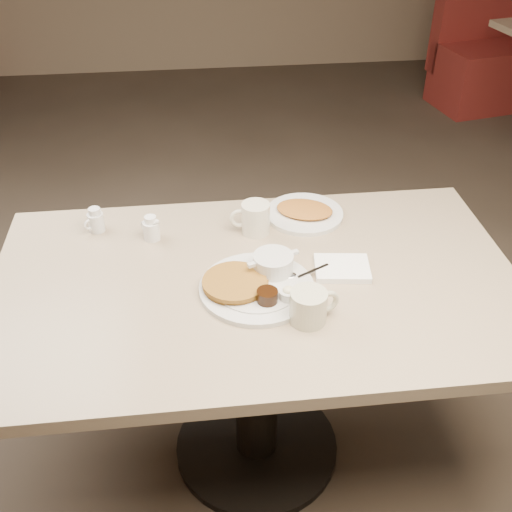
{
  "coord_description": "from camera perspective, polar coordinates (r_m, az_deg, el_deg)",
  "views": [
    {
      "loc": [
        -0.16,
        -1.39,
        1.84
      ],
      "look_at": [
        0.0,
        0.02,
        0.82
      ],
      "focal_mm": 43.99,
      "sensor_mm": 36.0,
      "label": 1
    }
  ],
  "objects": [
    {
      "name": "creamer_left",
      "position": [
        2.03,
        -14.37,
        3.14
      ],
      "size": [
        0.07,
        0.07,
        0.08
      ],
      "color": "silver",
      "rests_on": "diner_table"
    },
    {
      "name": "coffee_mug_far",
      "position": [
        1.95,
        -0.13,
        3.45
      ],
      "size": [
        0.13,
        0.1,
        0.1
      ],
      "color": "silver",
      "rests_on": "diner_table"
    },
    {
      "name": "diner_table",
      "position": [
        1.88,
        0.07,
        -6.3
      ],
      "size": [
        1.5,
        0.9,
        0.75
      ],
      "color": "tan",
      "rests_on": "ground"
    },
    {
      "name": "coffee_mug_near",
      "position": [
        1.62,
        4.9,
        -4.55
      ],
      "size": [
        0.15,
        0.12,
        0.09
      ],
      "color": "beige",
      "rests_on": "diner_table"
    },
    {
      "name": "room",
      "position": [
        1.47,
        0.09,
        18.26
      ],
      "size": [
        7.04,
        8.04,
        2.84
      ],
      "color": "#4C3F33",
      "rests_on": "ground"
    },
    {
      "name": "hash_plate",
      "position": [
        2.06,
        4.42,
        3.98
      ],
      "size": [
        0.33,
        0.33,
        0.04
      ],
      "color": "silver",
      "rests_on": "diner_table"
    },
    {
      "name": "main_plate",
      "position": [
        1.73,
        0.12,
        -2.31
      ],
      "size": [
        0.42,
        0.41,
        0.07
      ],
      "color": "silver",
      "rests_on": "diner_table"
    },
    {
      "name": "napkin",
      "position": [
        1.82,
        7.84,
        -1.11
      ],
      "size": [
        0.17,
        0.14,
        0.02
      ],
      "color": "white",
      "rests_on": "diner_table"
    },
    {
      "name": "creamer_right",
      "position": [
        1.95,
        -9.51,
        2.47
      ],
      "size": [
        0.07,
        0.07,
        0.08
      ],
      "color": "white",
      "rests_on": "diner_table"
    }
  ]
}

